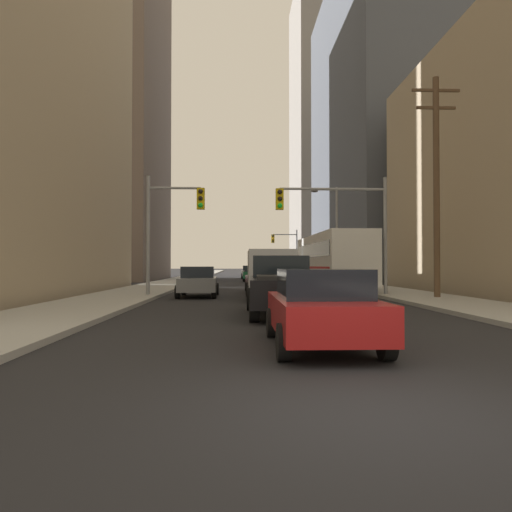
# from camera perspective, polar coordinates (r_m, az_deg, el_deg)

# --- Properties ---
(ground_plane) EXTENTS (400.00, 400.00, 0.00)m
(ground_plane) POSITION_cam_1_polar(r_m,az_deg,el_deg) (5.56, 14.41, -17.78)
(ground_plane) COLOR black
(sidewalk_left) EXTENTS (3.69, 160.00, 0.15)m
(sidewalk_left) POSITION_cam_1_polar(r_m,az_deg,el_deg) (55.41, -8.08, -2.63)
(sidewalk_left) COLOR #9E9E99
(sidewalk_left) RESTS_ON ground
(sidewalk_right) EXTENTS (3.69, 160.00, 0.15)m
(sidewalk_right) POSITION_cam_1_polar(r_m,az_deg,el_deg) (55.80, 6.72, -2.62)
(sidewalk_right) COLOR #9E9E99
(sidewalk_right) RESTS_ON ground
(city_bus) EXTENTS (2.73, 11.55, 3.40)m
(city_bus) POSITION_cam_1_polar(r_m,az_deg,el_deg) (29.52, 8.98, -0.41)
(city_bus) COLOR silver
(city_bus) RESTS_ON ground
(pickup_truck_black) EXTENTS (2.21, 5.47, 1.90)m
(pickup_truck_black) POSITION_cam_1_polar(r_m,az_deg,el_deg) (15.31, 3.14, -3.56)
(pickup_truck_black) COLOR black
(pickup_truck_black) RESTS_ON ground
(cargo_van_silver) EXTENTS (2.16, 5.23, 2.26)m
(cargo_van_silver) POSITION_cam_1_polar(r_m,az_deg,el_deg) (22.21, 1.65, -1.87)
(cargo_van_silver) COLOR #B7BABF
(cargo_van_silver) RESTS_ON ground
(sedan_red) EXTENTS (1.95, 4.21, 1.52)m
(sedan_red) POSITION_cam_1_polar(r_m,az_deg,el_deg) (9.42, 7.79, -6.11)
(sedan_red) COLOR maroon
(sedan_red) RESTS_ON ground
(sedan_grey) EXTENTS (1.95, 4.25, 1.52)m
(sedan_grey) POSITION_cam_1_polar(r_m,az_deg,el_deg) (24.24, -6.89, -3.02)
(sedan_grey) COLOR slate
(sedan_grey) RESTS_ON ground
(sedan_maroon) EXTENTS (1.95, 4.24, 1.52)m
(sedan_maroon) POSITION_cam_1_polar(r_m,az_deg,el_deg) (27.87, 0.72, -2.77)
(sedan_maroon) COLOR maroon
(sedan_maroon) RESTS_ON ground
(sedan_green) EXTENTS (1.95, 4.26, 1.52)m
(sedan_green) POSITION_cam_1_polar(r_m,az_deg,el_deg) (46.29, -0.38, -2.09)
(sedan_green) COLOR #195938
(sedan_green) RESTS_ON ground
(sedan_white) EXTENTS (1.95, 4.22, 1.52)m
(sedan_white) POSITION_cam_1_polar(r_m,az_deg,el_deg) (55.47, -0.76, -1.92)
(sedan_white) COLOR white
(sedan_white) RESTS_ON ground
(traffic_signal_near_left) EXTENTS (2.86, 0.44, 6.00)m
(traffic_signal_near_left) POSITION_cam_1_polar(r_m,az_deg,el_deg) (24.05, -9.93, 4.67)
(traffic_signal_near_left) COLOR gray
(traffic_signal_near_left) RESTS_ON ground
(traffic_signal_near_right) EXTENTS (5.61, 0.44, 6.00)m
(traffic_signal_near_right) POSITION_cam_1_polar(r_m,az_deg,el_deg) (24.36, 9.58, 4.90)
(traffic_signal_near_right) COLOR gray
(traffic_signal_near_right) RESTS_ON ground
(traffic_signal_far_right) EXTENTS (3.28, 0.44, 6.00)m
(traffic_signal_far_right) POSITION_cam_1_polar(r_m,az_deg,el_deg) (59.96, 3.57, 1.25)
(traffic_signal_far_right) COLOR gray
(traffic_signal_far_right) RESTS_ON ground
(utility_pole_right) EXTENTS (2.20, 0.28, 10.16)m
(utility_pole_right) POSITION_cam_1_polar(r_m,az_deg,el_deg) (23.50, 20.65, 8.21)
(utility_pole_right) COLOR brown
(utility_pole_right) RESTS_ON ground
(street_lamp_right) EXTENTS (2.05, 0.32, 7.50)m
(street_lamp_right) POSITION_cam_1_polar(r_m,az_deg,el_deg) (36.84, 9.10, 3.46)
(street_lamp_right) COLOR gray
(street_lamp_right) RESTS_ON ground
(building_left_mid_office) EXTENTS (19.59, 18.09, 35.95)m
(building_left_mid_office) POSITION_cam_1_polar(r_m,az_deg,el_deg) (58.37, -21.25, 15.30)
(building_left_mid_office) COLOR #66564C
(building_left_mid_office) RESTS_ON ground
(building_right_mid_block) EXTENTS (19.00, 29.71, 34.92)m
(building_right_mid_block) POSITION_cam_1_polar(r_m,az_deg,el_deg) (59.88, 18.19, 14.35)
(building_right_mid_block) COLOR #4C515B
(building_right_mid_block) RESTS_ON ground
(building_right_far_highrise) EXTENTS (19.07, 20.16, 57.50)m
(building_right_far_highrise) POSITION_cam_1_polar(r_m,az_deg,el_deg) (102.30, 10.09, 14.34)
(building_right_far_highrise) COLOR gray
(building_right_far_highrise) RESTS_ON ground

